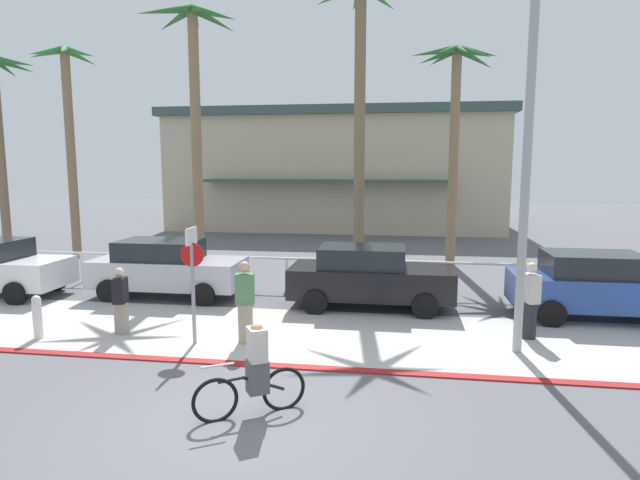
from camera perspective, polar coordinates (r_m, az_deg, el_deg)
ground_plane at (r=18.10m, az=1.02°, el=-4.37°), size 80.00×80.00×0.00m
sidewalk_strip at (r=12.57m, az=-2.58°, el=-9.94°), size 44.00×4.00×0.02m
curb_paint at (r=10.72m, az=-4.72°, el=-13.15°), size 44.00×0.24×0.03m
building_backdrop at (r=35.46m, az=2.14°, el=7.51°), size 20.07×12.83×7.12m
rail_fence at (r=16.48m, az=0.32°, el=-2.64°), size 20.82×0.08×1.04m
stop_sign_bike_lane at (r=11.80m, az=-13.40°, el=-2.98°), size 0.52×0.56×2.56m
bollard_1 at (r=13.66m, az=-27.82°, el=-7.21°), size 0.20×0.20×1.00m
streetlight_curb at (r=11.29m, az=21.44°, el=9.46°), size 0.24×2.54×7.50m
palm_tree_1 at (r=24.46m, az=-25.23°, el=12.35°), size 2.88×2.90×8.59m
palm_tree_2 at (r=20.03m, az=-13.19°, el=16.19°), size 3.36×3.04×9.35m
palm_tree_3 at (r=17.96m, az=4.19°, el=18.04°), size 3.27×3.64×9.59m
palm_tree_4 at (r=21.39m, az=14.15°, el=14.39°), size 3.37×3.15×8.29m
car_silver_1 at (r=16.47m, az=-15.97°, el=-2.84°), size 4.40×2.02×1.69m
car_black_2 at (r=14.68m, az=5.25°, el=-3.86°), size 4.40×2.02×1.69m
car_blue_3 at (r=15.26m, az=27.58°, el=-4.30°), size 4.40×2.02×1.69m
cyclist_black_0 at (r=8.64m, az=-6.97°, el=-13.71°), size 1.58×1.00×1.50m
pedestrian_0 at (r=12.92m, az=21.39°, el=-6.31°), size 0.42×0.47×1.74m
pedestrian_1 at (r=13.19m, az=-20.40°, el=-6.40°), size 0.37×0.44×1.56m
pedestrian_2 at (r=11.86m, az=-7.95°, el=-6.87°), size 0.44×0.37×1.82m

